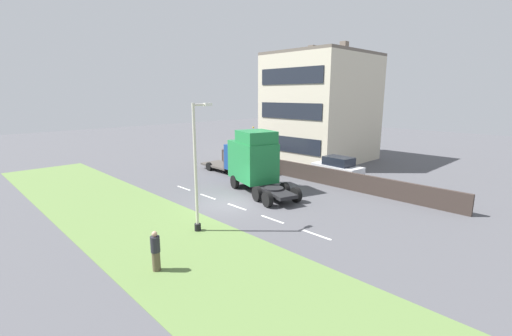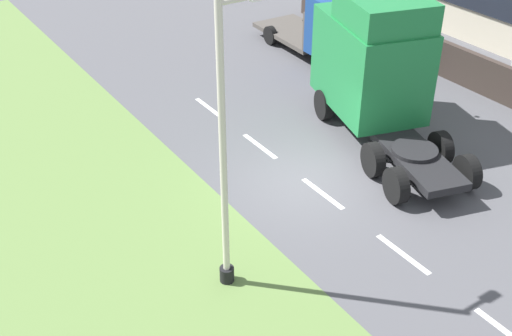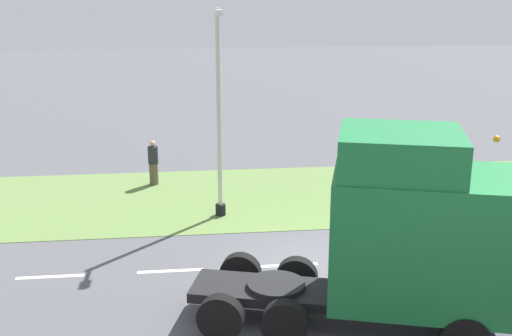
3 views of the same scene
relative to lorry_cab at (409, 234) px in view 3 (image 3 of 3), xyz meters
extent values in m
plane|color=#515156|center=(-3.64, -1.42, -2.32)|extent=(120.00, 120.00, 0.00)
cube|color=#607F42|center=(-9.64, -1.42, -2.31)|extent=(7.00, 44.00, 0.01)
cube|color=white|center=(-3.64, -8.52, -2.31)|extent=(0.16, 1.80, 0.00)
cube|color=white|center=(-3.64, -5.32, -2.31)|extent=(0.16, 1.80, 0.00)
cube|color=white|center=(-3.64, -2.12, -2.31)|extent=(0.16, 1.80, 0.00)
cube|color=white|center=(-3.64, 1.08, -2.31)|extent=(0.16, 1.80, 0.00)
cube|color=white|center=(-3.64, 4.28, -2.31)|extent=(0.16, 1.80, 0.00)
cube|color=black|center=(-0.37, -1.26, -1.65)|extent=(3.30, 7.23, 0.24)
cube|color=#1E7A3D|center=(0.08, 0.28, -0.07)|extent=(3.46, 4.46, 2.92)
cube|color=#1E7A3D|center=(-0.08, -0.28, 1.84)|extent=(2.96, 3.10, 0.90)
sphere|color=orange|center=(1.06, 1.22, 2.36)|extent=(0.14, 0.14, 0.14)
cylinder|color=black|center=(-0.82, -2.80, -1.47)|extent=(1.68, 1.68, 0.12)
cylinder|color=black|center=(-0.75, 1.45, -1.80)|extent=(0.60, 1.09, 1.04)
cylinder|color=black|center=(-1.80, -2.14, -1.80)|extent=(0.60, 1.09, 1.04)
cylinder|color=black|center=(0.36, -2.78, -1.80)|extent=(0.60, 1.09, 1.04)
cylinder|color=black|center=(-2.20, -3.51, -1.80)|extent=(0.60, 1.09, 1.04)
cylinder|color=black|center=(-0.04, -4.15, -1.80)|extent=(0.60, 1.09, 1.04)
cylinder|color=black|center=(-7.81, -3.69, -2.12)|extent=(0.34, 0.34, 0.40)
cylinder|color=beige|center=(-7.81, -3.69, 1.10)|extent=(0.16, 0.16, 6.82)
cylinder|color=beige|center=(-7.36, -3.69, 4.41)|extent=(0.90, 0.11, 0.11)
cube|color=silver|center=(-6.91, -3.69, 4.41)|extent=(0.44, 0.20, 0.16)
cylinder|color=brown|center=(-11.52, -6.06, -1.89)|extent=(0.34, 0.34, 0.85)
cylinder|color=#26262D|center=(-11.52, -6.06, -1.13)|extent=(0.39, 0.39, 0.67)
sphere|color=tan|center=(-11.52, -6.06, -0.68)|extent=(0.23, 0.23, 0.23)
camera|label=1|loc=(-17.67, -18.38, 4.92)|focal=24.00mm
camera|label=2|loc=(-13.58, -13.54, 8.13)|focal=45.00mm
camera|label=3|loc=(12.55, -4.78, 5.32)|focal=45.00mm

